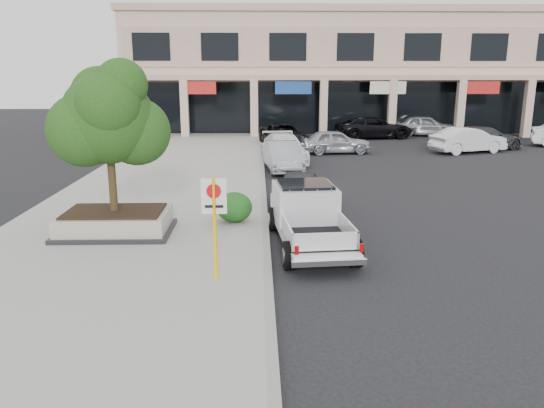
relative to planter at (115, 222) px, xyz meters
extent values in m
plane|color=black|center=(5.87, -3.10, -0.48)|extent=(120.00, 120.00, 0.00)
cube|color=gray|center=(0.37, 2.90, -0.40)|extent=(8.00, 52.00, 0.15)
cube|color=gray|center=(4.32, 2.90, -0.40)|extent=(0.20, 52.00, 0.15)
cube|color=#D3A194|center=(13.87, 30.90, 4.02)|extent=(40.00, 10.00, 9.00)
cube|color=tan|center=(13.87, 30.90, 8.77)|extent=(40.40, 10.40, 0.50)
cube|color=tan|center=(13.87, 24.80, 3.82)|extent=(40.00, 2.20, 0.35)
cube|color=#D3A194|center=(-6.13, 23.95, 1.62)|extent=(0.55, 0.55, 4.20)
cube|color=black|center=(13.87, 25.85, 1.52)|extent=(39.20, 0.08, 3.90)
cube|color=black|center=(0.00, 0.00, -0.27)|extent=(3.20, 2.20, 0.12)
cube|color=#A5968A|center=(0.00, 0.00, 0.04)|extent=(3.00, 2.00, 0.50)
cube|color=black|center=(0.00, 0.00, 0.32)|extent=(2.70, 1.70, 0.06)
cylinder|color=#302212|center=(0.00, 0.00, 1.45)|extent=(0.22, 0.22, 2.20)
sphere|color=#193C10|center=(0.00, 0.00, 2.95)|extent=(2.50, 2.50, 2.50)
sphere|color=#193C10|center=(0.70, 0.30, 2.55)|extent=(1.90, 1.90, 1.90)
sphere|color=#193C10|center=(-0.30, 0.50, 3.55)|extent=(1.60, 1.60, 1.60)
cylinder|color=yellow|center=(3.15, -3.58, 0.82)|extent=(0.09, 0.09, 2.30)
cube|color=white|center=(3.15, -3.58, 1.57)|extent=(0.55, 0.03, 0.78)
cylinder|color=red|center=(3.15, -3.61, 1.69)|extent=(0.32, 0.02, 0.32)
ellipsoid|color=#144513|center=(3.37, 1.08, 0.14)|extent=(1.10, 0.99, 0.93)
imported|color=#303235|center=(5.50, 2.75, 0.21)|extent=(2.06, 4.18, 1.37)
imported|color=#9D9FA4|center=(5.32, 10.67, 0.23)|extent=(1.91, 4.39, 1.41)
imported|color=white|center=(5.50, 13.34, 0.25)|extent=(2.59, 5.21, 1.45)
imported|color=black|center=(5.73, 19.16, 0.27)|extent=(3.18, 5.64, 1.49)
imported|color=#A5A6AD|center=(8.67, 16.24, 0.23)|extent=(4.27, 2.03, 1.41)
imported|color=silver|center=(16.60, 16.31, 0.27)|extent=(4.82, 2.93, 1.50)
imported|color=#2F3234|center=(18.06, 17.60, 0.25)|extent=(5.34, 3.36, 1.44)
imported|color=black|center=(12.58, 23.63, 0.29)|extent=(5.85, 3.41, 1.53)
imported|color=#A0A3A8|center=(16.72, 24.88, 0.31)|extent=(4.91, 2.90, 1.57)
camera|label=1|loc=(4.10, -14.75, 4.17)|focal=35.00mm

